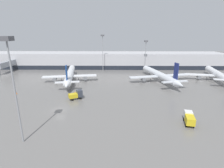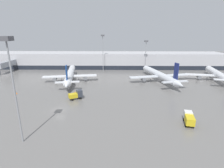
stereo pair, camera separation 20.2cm
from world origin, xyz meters
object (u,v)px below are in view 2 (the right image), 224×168
(parked_jet_2, at_px, (159,75))
(traffic_cone_1, at_px, (75,92))
(parked_jet_1, at_px, (218,75))
(traffic_cone_0, at_px, (17,93))
(service_truck_0, at_px, (76,95))
(service_truck_2, at_px, (189,118))
(parked_jet_0, at_px, (70,75))
(apron_light_mast_1, at_px, (146,47))
(apron_light_mast_2, at_px, (10,63))
(apron_light_mast_0, at_px, (103,43))

(parked_jet_2, xyz_separation_m, traffic_cone_1, (-33.97, -15.59, -2.61))
(parked_jet_1, bearing_deg, traffic_cone_0, 113.80)
(service_truck_0, height_order, service_truck_2, service_truck_0)
(parked_jet_0, relative_size, parked_jet_2, 1.04)
(parked_jet_0, xyz_separation_m, parked_jet_2, (39.21, 0.91, -0.07))
(service_truck_2, bearing_deg, apron_light_mast_1, 13.82)
(apron_light_mast_1, bearing_deg, service_truck_2, -88.85)
(parked_jet_0, bearing_deg, apron_light_mast_2, 172.03)
(apron_light_mast_1, bearing_deg, apron_light_mast_2, -118.42)
(parked_jet_0, bearing_deg, apron_light_mast_1, -70.29)
(parked_jet_1, xyz_separation_m, service_truck_0, (-58.43, -23.32, -1.30))
(parked_jet_1, height_order, service_truck_0, parked_jet_1)
(traffic_cone_0, height_order, apron_light_mast_0, apron_light_mast_0)
(parked_jet_0, distance_m, parked_jet_2, 39.22)
(traffic_cone_0, height_order, apron_light_mast_2, apron_light_mast_2)
(service_truck_2, relative_size, apron_light_mast_2, 0.25)
(parked_jet_0, xyz_separation_m, service_truck_0, (7.08, -20.87, -1.45))
(service_truck_2, bearing_deg, apron_light_mast_0, 35.29)
(parked_jet_1, bearing_deg, service_truck_2, 154.74)
(traffic_cone_0, distance_m, apron_light_mast_1, 64.15)
(parked_jet_0, bearing_deg, service_truck_2, -144.05)
(parked_jet_2, xyz_separation_m, traffic_cone_0, (-54.38, -17.05, -2.62))
(parked_jet_1, distance_m, traffic_cone_0, 82.84)
(service_truck_2, bearing_deg, traffic_cone_1, 68.37)
(service_truck_0, height_order, apron_light_mast_0, apron_light_mast_0)
(traffic_cone_1, bearing_deg, parked_jet_2, 24.65)
(service_truck_2, height_order, traffic_cone_0, service_truck_2)
(service_truck_2, height_order, traffic_cone_1, service_truck_2)
(traffic_cone_1, xyz_separation_m, apron_light_mast_2, (-3.98, -29.33, 15.56))
(service_truck_2, distance_m, traffic_cone_1, 38.66)
(service_truck_0, bearing_deg, service_truck_2, -55.17)
(service_truck_2, bearing_deg, apron_light_mast_2, 114.56)
(traffic_cone_1, bearing_deg, traffic_cone_0, -175.89)
(parked_jet_0, relative_size, parked_jet_1, 1.13)
(traffic_cone_0, bearing_deg, apron_light_mast_1, 35.39)
(parked_jet_1, bearing_deg, apron_light_mast_1, 69.75)
(apron_light_mast_0, bearing_deg, service_truck_0, -98.17)
(parked_jet_0, height_order, apron_light_mast_1, apron_light_mast_1)
(service_truck_2, distance_m, apron_light_mast_0, 63.99)
(parked_jet_0, relative_size, apron_light_mast_2, 1.80)
(service_truck_0, distance_m, service_truck_2, 33.87)
(traffic_cone_0, bearing_deg, apron_light_mast_0, 52.85)
(parked_jet_2, bearing_deg, service_truck_0, 110.54)
(parked_jet_0, bearing_deg, parked_jet_1, -97.46)
(parked_jet_0, height_order, traffic_cone_1, parked_jet_0)
(parked_jet_1, xyz_separation_m, service_truck_2, (-28.35, -38.90, -1.30))
(apron_light_mast_0, distance_m, apron_light_mast_2, 66.29)
(traffic_cone_1, bearing_deg, apron_light_mast_1, 48.59)
(parked_jet_1, bearing_deg, parked_jet_0, 102.97)
(service_truck_2, height_order, apron_light_mast_2, apron_light_mast_2)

